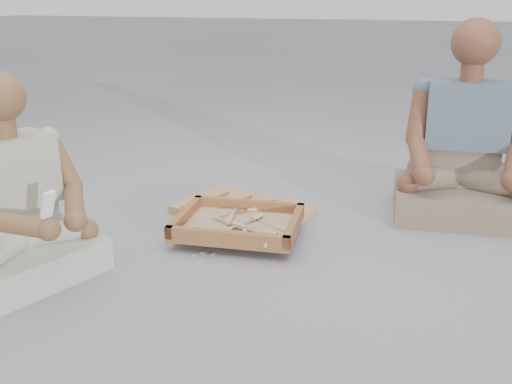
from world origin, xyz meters
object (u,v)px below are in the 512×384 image
at_px(carved_panel, 243,210).
at_px(tool_tray, 238,224).
at_px(companion, 463,154).
at_px(craftsman, 20,212).

relative_size(carved_panel, tool_tray, 1.03).
relative_size(carved_panel, companion, 0.66).
bearing_deg(carved_panel, companion, 21.92).
relative_size(tool_tray, companion, 0.64).
height_order(carved_panel, tool_tray, tool_tray).
height_order(craftsman, companion, companion).
xyz_separation_m(carved_panel, tool_tray, (0.10, -0.28, 0.05)).
xyz_separation_m(tool_tray, companion, (0.90, 0.69, 0.25)).
distance_m(tool_tray, companion, 1.16).
height_order(carved_panel, craftsman, craftsman).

